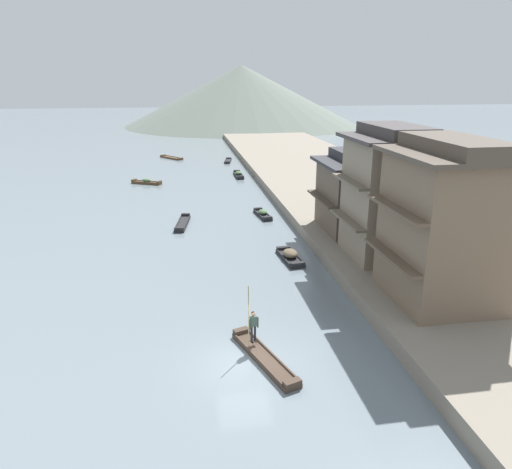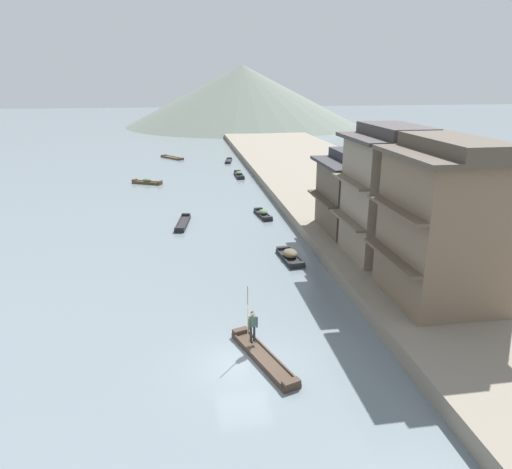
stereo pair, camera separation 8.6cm
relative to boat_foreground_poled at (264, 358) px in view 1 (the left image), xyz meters
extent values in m
plane|color=slate|center=(-0.97, -0.15, -0.14)|extent=(400.00, 400.00, 0.00)
cube|color=gray|center=(15.15, 29.85, 0.31)|extent=(18.00, 110.00, 0.91)
cube|color=#423328|center=(0.00, 0.00, -0.03)|extent=(2.48, 5.14, 0.23)
cube|color=#423328|center=(0.78, -2.29, 0.19)|extent=(0.85, 0.59, 0.20)
cube|color=#423328|center=(-0.78, 2.29, 0.19)|extent=(0.85, 0.59, 0.20)
cube|color=#423328|center=(0.37, 0.13, 0.12)|extent=(1.58, 4.41, 0.08)
cube|color=#423328|center=(-0.37, -0.13, 0.12)|extent=(1.58, 4.41, 0.08)
cube|color=black|center=(-0.26, 1.02, 0.31)|extent=(0.16, 0.24, 0.05)
cylinder|color=#232328|center=(-0.27, 1.06, 0.73)|extent=(0.11, 0.11, 0.78)
cube|color=black|center=(-0.43, 0.96, 0.31)|extent=(0.16, 0.24, 0.05)
cylinder|color=#232328|center=(-0.44, 1.00, 0.73)|extent=(0.11, 0.11, 0.78)
cube|color=#384C42|center=(-0.35, 1.03, 1.38)|extent=(0.37, 0.29, 0.52)
cylinder|color=#384C42|center=(-0.14, 1.04, 1.31)|extent=(0.08, 0.08, 0.56)
cylinder|color=#384C42|center=(-0.53, 0.91, 1.31)|extent=(0.08, 0.08, 0.56)
sphere|color=#A37A5B|center=(-0.35, 1.03, 1.78)|extent=(0.20, 0.20, 0.20)
sphere|color=black|center=(-0.36, 1.04, 1.80)|extent=(0.18, 0.18, 0.18)
cylinder|color=tan|center=(-0.61, 0.84, 1.83)|extent=(0.04, 0.04, 3.00)
cube|color=#232326|center=(4.08, 12.28, -0.03)|extent=(1.42, 3.64, 0.22)
cube|color=#232326|center=(3.94, 13.90, 0.18)|extent=(1.03, 0.45, 0.20)
cube|color=#232326|center=(4.23, 10.66, 0.18)|extent=(1.03, 0.45, 0.20)
cube|color=#232326|center=(3.57, 12.23, 0.12)|extent=(0.35, 3.05, 0.08)
cube|color=#232326|center=(4.60, 12.32, 0.12)|extent=(0.35, 3.05, 0.08)
ellipsoid|color=brown|center=(4.08, 12.28, 0.36)|extent=(1.12, 1.49, 0.55)
cube|color=#232326|center=(4.07, 23.63, -0.03)|extent=(1.31, 3.57, 0.22)
cube|color=#232326|center=(3.87, 25.22, 0.18)|extent=(0.83, 0.46, 0.20)
cube|color=#232326|center=(4.27, 22.05, 0.18)|extent=(0.83, 0.46, 0.20)
cube|color=#232326|center=(3.67, 23.58, 0.12)|extent=(0.45, 2.98, 0.08)
cube|color=#232326|center=(4.46, 23.68, 0.12)|extent=(0.45, 2.98, 0.08)
ellipsoid|color=#4C6B42|center=(4.07, 23.63, 0.30)|extent=(0.92, 1.20, 0.44)
cube|color=brown|center=(-7.62, 40.06, -0.01)|extent=(3.80, 2.45, 0.26)
cube|color=brown|center=(-6.04, 39.28, 0.23)|extent=(0.66, 0.84, 0.23)
cube|color=brown|center=(-9.19, 40.84, 0.23)|extent=(0.66, 0.84, 0.23)
cube|color=brown|center=(-7.45, 40.40, 0.16)|extent=(3.01, 1.54, 0.08)
cube|color=brown|center=(-7.79, 39.72, 0.16)|extent=(3.01, 1.54, 0.08)
ellipsoid|color=#4C6B42|center=(-7.62, 40.06, 0.33)|extent=(1.29, 1.16, 0.42)
cube|color=brown|center=(-4.77, 59.21, -0.05)|extent=(3.81, 4.57, 0.19)
cube|color=brown|center=(-3.38, 57.37, 0.13)|extent=(1.00, 0.88, 0.17)
cube|color=brown|center=(-6.15, 61.05, 0.13)|extent=(1.00, 0.88, 0.17)
cube|color=brown|center=(-4.36, 59.52, 0.08)|extent=(2.71, 3.57, 0.08)
cube|color=brown|center=(-5.17, 58.91, 0.08)|extent=(2.71, 3.57, 0.08)
cube|color=#232326|center=(-3.46, 22.06, -0.02)|extent=(1.54, 4.69, 0.24)
cube|color=#232326|center=(-3.78, 19.93, 0.20)|extent=(0.82, 0.47, 0.21)
cube|color=#232326|center=(-3.14, 24.19, 0.20)|extent=(0.82, 0.47, 0.21)
cube|color=#232326|center=(-3.08, 22.00, 0.14)|extent=(0.69, 4.08, 0.08)
cube|color=#232326|center=(-3.85, 22.12, 0.14)|extent=(0.69, 4.08, 0.08)
cube|color=#232326|center=(3.97, 54.61, -0.04)|extent=(1.56, 4.00, 0.19)
cube|color=#232326|center=(4.29, 56.38, 0.14)|extent=(0.85, 0.50, 0.17)
cube|color=#232326|center=(3.65, 52.84, 0.14)|extent=(0.85, 0.50, 0.17)
cube|color=#232326|center=(3.58, 54.68, 0.09)|extent=(0.68, 3.36, 0.08)
cube|color=#232326|center=(4.37, 54.54, 0.09)|extent=(0.68, 3.36, 0.08)
cube|color=#232326|center=(4.18, 42.87, -0.02)|extent=(0.95, 4.32, 0.25)
cube|color=#232326|center=(4.17, 44.88, 0.22)|extent=(0.85, 0.36, 0.23)
cube|color=#232326|center=(4.18, 40.86, 0.22)|extent=(0.85, 0.36, 0.23)
cube|color=#232326|center=(3.74, 42.87, 0.15)|extent=(0.08, 3.82, 0.08)
cube|color=#232326|center=(4.61, 42.87, 0.15)|extent=(0.08, 3.82, 0.08)
ellipsoid|color=#4C6B42|center=(4.18, 42.87, 0.34)|extent=(0.85, 1.19, 0.47)
cube|color=#75604C|center=(10.28, 3.19, 4.67)|extent=(5.17, 5.81, 7.80)
cube|color=brown|center=(7.35, 3.19, 3.37)|extent=(0.70, 5.81, 0.16)
cube|color=brown|center=(7.35, 3.19, 5.97)|extent=(0.70, 5.81, 0.16)
cube|color=#4C4238|center=(10.28, 3.19, 8.69)|extent=(6.07, 6.71, 0.24)
cube|color=#4C4238|center=(10.28, 3.19, 9.16)|extent=(3.10, 6.71, 0.70)
cube|color=gray|center=(10.20, 10.00, 4.67)|extent=(5.00, 5.11, 7.80)
cube|color=#6E6151|center=(7.35, 10.00, 3.37)|extent=(0.70, 5.11, 0.16)
cube|color=#6E6151|center=(7.35, 10.00, 5.97)|extent=(0.70, 5.11, 0.16)
cube|color=#3D3838|center=(10.20, 10.00, 8.69)|extent=(5.90, 6.01, 0.24)
cube|color=#3D3838|center=(10.20, 10.00, 9.16)|extent=(3.00, 6.01, 0.70)
cube|color=brown|center=(10.44, 15.89, 3.37)|extent=(5.49, 5.78, 5.20)
cube|color=#4D4135|center=(7.35, 15.89, 3.37)|extent=(0.70, 5.78, 0.16)
cube|color=#2D2D33|center=(10.44, 15.89, 6.09)|extent=(6.39, 6.68, 0.24)
cube|color=#2D2D33|center=(10.44, 15.89, 6.56)|extent=(3.29, 6.68, 0.70)
cone|color=slate|center=(14.06, 114.17, 7.75)|extent=(63.37, 63.37, 15.78)
camera|label=1|loc=(-3.39, -18.64, 12.34)|focal=33.14mm
camera|label=2|loc=(-3.31, -18.65, 12.34)|focal=33.14mm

